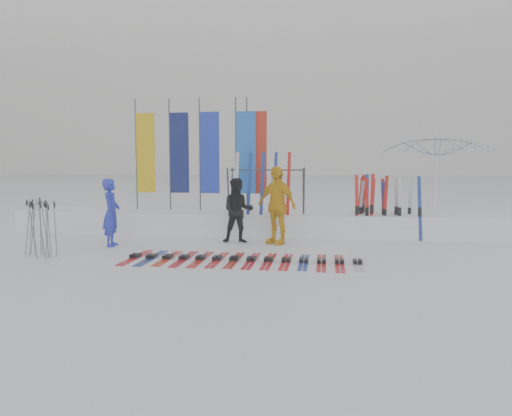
# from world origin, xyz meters

# --- Properties ---
(ground) EXTENTS (120.00, 120.00, 0.00)m
(ground) POSITION_xyz_m (0.00, 0.00, 0.00)
(ground) COLOR white
(ground) RESTS_ON ground
(snow_bank) EXTENTS (14.00, 1.60, 0.60)m
(snow_bank) POSITION_xyz_m (0.00, 4.60, 0.30)
(snow_bank) COLOR white
(snow_bank) RESTS_ON ground
(person_blue) EXTENTS (0.50, 0.65, 1.61)m
(person_blue) POSITION_xyz_m (-3.33, 2.03, 0.80)
(person_blue) COLOR #212FC6
(person_blue) RESTS_ON ground
(person_black) EXTENTS (0.87, 0.74, 1.60)m
(person_black) POSITION_xyz_m (-0.44, 2.95, 0.80)
(person_black) COLOR black
(person_black) RESTS_ON ground
(person_yellow) EXTENTS (1.18, 1.00, 1.90)m
(person_yellow) POSITION_xyz_m (0.52, 2.90, 0.95)
(person_yellow) COLOR #F0B40F
(person_yellow) RESTS_ON ground
(tent_canopy) EXTENTS (3.09, 3.15, 2.79)m
(tent_canopy) POSITION_xyz_m (4.71, 5.09, 1.39)
(tent_canopy) COLOR white
(tent_canopy) RESTS_ON ground
(ski_row) EXTENTS (4.75, 1.70, 0.07)m
(ski_row) POSITION_xyz_m (0.05, 0.73, 0.03)
(ski_row) COLOR red
(ski_row) RESTS_ON ground
(pole_cluster) EXTENTS (0.79, 0.76, 1.25)m
(pole_cluster) POSITION_xyz_m (-4.27, 0.59, 0.60)
(pole_cluster) COLOR #595B60
(pole_cluster) RESTS_ON ground
(feather_flags) EXTENTS (3.87, 0.16, 3.20)m
(feather_flags) POSITION_xyz_m (-1.70, 4.83, 2.24)
(feather_flags) COLOR #383A3F
(feather_flags) RESTS_ON ground
(ski_rack) EXTENTS (2.04, 0.80, 1.23)m
(ski_rack) POSITION_xyz_m (0.12, 4.20, 1.38)
(ski_rack) COLOR #383A3F
(ski_rack) RESTS_ON ground
(upright_skis) EXTENTS (1.64, 0.96, 1.69)m
(upright_skis) POSITION_xyz_m (3.15, 4.31, 0.79)
(upright_skis) COLOR red
(upright_skis) RESTS_ON ground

